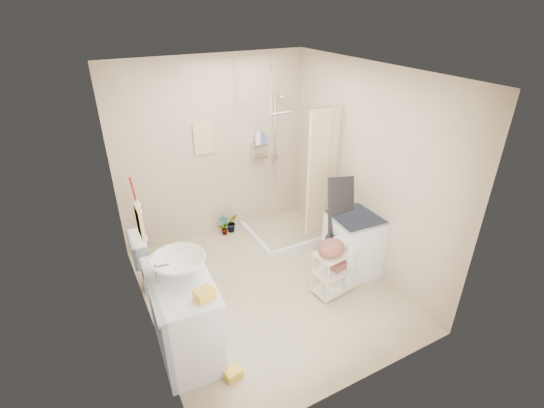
{
  "coord_description": "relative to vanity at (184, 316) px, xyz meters",
  "views": [
    {
      "loc": [
        -1.77,
        -3.43,
        3.23
      ],
      "look_at": [
        0.2,
        0.25,
        1.03
      ],
      "focal_mm": 26.0,
      "sensor_mm": 36.0,
      "label": 1
    }
  ],
  "objects": [
    {
      "name": "hanging_towel",
      "position": [
        1.01,
        2.04,
        1.05
      ],
      "size": [
        0.28,
        0.03,
        0.42
      ],
      "primitive_type": "cube",
      "color": "#CABB8E",
      "rests_on": "wall_back"
    },
    {
      "name": "mop",
      "position": [
        -0.05,
        1.91,
        0.18
      ],
      "size": [
        0.14,
        0.14,
        1.25
      ],
      "primitive_type": null,
      "rotation": [
        0.0,
        0.0,
        0.21
      ],
      "color": "#A81213",
      "rests_on": "ground"
    },
    {
      "name": "ceiling",
      "position": [
        1.16,
        0.46,
        2.15
      ],
      "size": [
        2.8,
        3.2,
        0.04
      ],
      "primitive_type": "cube",
      "color": "silver",
      "rests_on": "ground"
    },
    {
      "name": "ironing_board",
      "position": [
        2.17,
        0.36,
        0.21
      ],
      "size": [
        0.38,
        0.12,
        1.32
      ],
      "primitive_type": null,
      "rotation": [
        0.0,
        0.0,
        -0.02
      ],
      "color": "black",
      "rests_on": "ground"
    },
    {
      "name": "vanity",
      "position": [
        0.0,
        0.0,
        0.0
      ],
      "size": [
        0.63,
        1.05,
        0.9
      ],
      "primitive_type": "cube",
      "rotation": [
        0.0,
        0.0,
        -0.06
      ],
      "color": "silver",
      "rests_on": "ground"
    },
    {
      "name": "floor_basket",
      "position": [
        0.27,
        -0.53,
        -0.39
      ],
      "size": [
        0.25,
        0.21,
        0.12
      ],
      "primitive_type": "cube",
      "rotation": [
        0.0,
        0.0,
        0.16
      ],
      "color": "yellow",
      "rests_on": "ground"
    },
    {
      "name": "potted_plant_a",
      "position": [
        1.16,
        1.88,
        -0.29
      ],
      "size": [
        0.19,
        0.15,
        0.33
      ],
      "primitive_type": "imported",
      "rotation": [
        0.0,
        0.0,
        0.22
      ],
      "color": "#97472D",
      "rests_on": "ground"
    },
    {
      "name": "shower",
      "position": [
        2.01,
        1.51,
        0.6
      ],
      "size": [
        1.1,
        1.1,
        2.1
      ],
      "primitive_type": null,
      "color": "silver",
      "rests_on": "ground"
    },
    {
      "name": "potted_plant_b",
      "position": [
        1.31,
        1.91,
        -0.3
      ],
      "size": [
        0.18,
        0.15,
        0.31
      ],
      "primitive_type": "imported",
      "rotation": [
        0.0,
        0.0,
        -0.1
      ],
      "color": "#925A31",
      "rests_on": "ground"
    },
    {
      "name": "tp_holder",
      "position": [
        -0.2,
        0.51,
        0.27
      ],
      "size": [
        0.08,
        0.12,
        0.14
      ],
      "primitive_type": null,
      "color": "white",
      "rests_on": "wall_left"
    },
    {
      "name": "washing_machine",
      "position": [
        2.3,
        0.26,
        -0.04
      ],
      "size": [
        0.6,
        0.62,
        0.83
      ],
      "primitive_type": "cube",
      "rotation": [
        0.0,
        0.0,
        -0.07
      ],
      "color": "silver",
      "rests_on": "ground"
    },
    {
      "name": "wall_front",
      "position": [
        1.16,
        -1.14,
        0.85
      ],
      "size": [
        2.8,
        0.04,
        2.6
      ],
      "primitive_type": "cube",
      "color": "#C1AF96",
      "rests_on": "ground"
    },
    {
      "name": "shampoo_bottle_a",
      "position": [
        1.81,
        1.97,
        0.99
      ],
      "size": [
        0.11,
        0.11,
        0.24
      ],
      "primitive_type": "imported",
      "rotation": [
        0.0,
        0.0,
        -0.23
      ],
      "color": "silver",
      "rests_on": "shower"
    },
    {
      "name": "floor",
      "position": [
        1.16,
        0.46,
        -0.45
      ],
      "size": [
        3.2,
        3.2,
        0.0
      ],
      "primitive_type": "plane",
      "color": "#B8AB8A",
      "rests_on": "ground"
    },
    {
      "name": "wall_left",
      "position": [
        -0.24,
        0.46,
        0.85
      ],
      "size": [
        0.04,
        3.2,
        2.6
      ],
      "primitive_type": "cube",
      "color": "#C1AF96",
      "rests_on": "ground"
    },
    {
      "name": "counter_basket",
      "position": [
        0.13,
        -0.36,
        0.5
      ],
      "size": [
        0.19,
        0.16,
        0.09
      ],
      "primitive_type": "cube",
      "rotation": [
        0.0,
        0.0,
        0.22
      ],
      "color": "gold",
      "rests_on": "vanity"
    },
    {
      "name": "towel_ring",
      "position": [
        -0.22,
        0.26,
        1.02
      ],
      "size": [
        0.04,
        0.22,
        0.34
      ],
      "primitive_type": null,
      "color": "#FFF49E",
      "rests_on": "wall_left"
    },
    {
      "name": "toilet",
      "position": [
        0.12,
        1.14,
        -0.05
      ],
      "size": [
        0.8,
        0.49,
        0.79
      ],
      "primitive_type": "imported",
      "rotation": [
        0.0,
        0.0,
        1.51
      ],
      "color": "silver",
      "rests_on": "ground"
    },
    {
      "name": "shampoo_bottle_b",
      "position": [
        1.89,
        1.98,
        0.96
      ],
      "size": [
        0.09,
        0.09,
        0.18
      ],
      "primitive_type": "imported",
      "rotation": [
        0.0,
        0.0,
        -0.1
      ],
      "color": "#4759A7",
      "rests_on": "shower"
    },
    {
      "name": "laundry_rack",
      "position": [
        1.86,
        0.04,
        -0.1
      ],
      "size": [
        0.54,
        0.37,
        0.7
      ],
      "primitive_type": null,
      "rotation": [
        0.0,
        0.0,
        0.14
      ],
      "color": "beige",
      "rests_on": "ground"
    },
    {
      "name": "wall_right",
      "position": [
        2.56,
        0.46,
        0.85
      ],
      "size": [
        0.04,
        3.2,
        2.6
      ],
      "primitive_type": "cube",
      "color": "#C1AF96",
      "rests_on": "ground"
    },
    {
      "name": "sink",
      "position": [
        0.04,
        0.1,
        0.54
      ],
      "size": [
        0.59,
        0.59,
        0.18
      ],
      "primitive_type": "imported",
      "rotation": [
        0.0,
        0.0,
        -0.16
      ],
      "color": "silver",
      "rests_on": "vanity"
    },
    {
      "name": "wall_back",
      "position": [
        1.16,
        2.06,
        0.85
      ],
      "size": [
        2.8,
        0.04,
        2.6
      ],
      "primitive_type": "cube",
      "color": "#C1AF96",
      "rests_on": "ground"
    }
  ]
}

